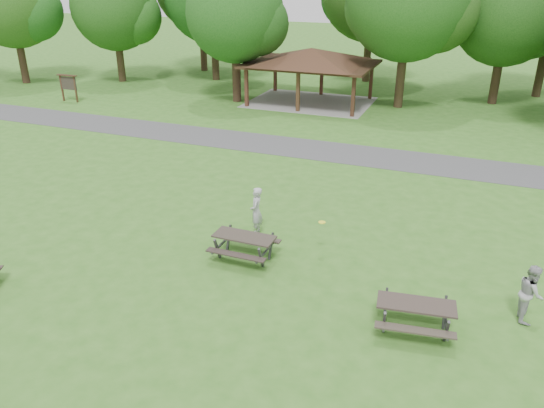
{
  "coord_description": "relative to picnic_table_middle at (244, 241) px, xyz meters",
  "views": [
    {
      "loc": [
        7.16,
        -11.59,
        8.85
      ],
      "look_at": [
        1.0,
        4.0,
        1.3
      ],
      "focal_mm": 35.0,
      "sensor_mm": 36.0,
      "label": 1
    }
  ],
  "objects": [
    {
      "name": "picnic_table_far",
      "position": [
        5.73,
        -1.8,
        0.0
      ],
      "size": [
        2.21,
        1.87,
        0.87
      ],
      "color": "#2E2621",
      "rests_on": "ground"
    },
    {
      "name": "asphalt_path",
      "position": [
        -0.71,
        11.74,
        -0.63
      ],
      "size": [
        120.0,
        3.2,
        0.02
      ],
      "primitive_type": "cube",
      "color": "#404042",
      "rests_on": "ground"
    },
    {
      "name": "tree_row_b",
      "position": [
        -21.63,
        23.26,
        5.02
      ],
      "size": [
        7.14,
        6.8,
        9.28
      ],
      "color": "#322316",
      "rests_on": "ground"
    },
    {
      "name": "frisbee_catcher",
      "position": [
        8.51,
        -0.15,
        0.19
      ],
      "size": [
        0.71,
        0.87,
        1.66
      ],
      "primitive_type": "imported",
      "rotation": [
        0.0,
        0.0,
        1.67
      ],
      "color": "#9F9FA1",
      "rests_on": "ground"
    },
    {
      "name": "picnic_table_middle",
      "position": [
        0.0,
        0.0,
        0.0
      ],
      "size": [
        2.02,
        1.65,
        0.87
      ],
      "color": "#2D2620",
      "rests_on": "ground"
    },
    {
      "name": "tree_row_e",
      "position": [
        1.39,
        22.76,
        6.14
      ],
      "size": [
        8.4,
        8.0,
        11.02
      ],
      "color": "#312315",
      "rests_on": "ground"
    },
    {
      "name": "tree_row_a",
      "position": [
        -28.62,
        19.76,
        5.51
      ],
      "size": [
        7.56,
        7.2,
        9.97
      ],
      "color": "#322016",
      "rests_on": "ground"
    },
    {
      "name": "frisbee_thrower",
      "position": [
        -0.32,
        1.75,
        0.26
      ],
      "size": [
        0.58,
        0.74,
        1.8
      ],
      "primitive_type": "imported",
      "rotation": [
        0.0,
        0.0,
        -1.32
      ],
      "color": "#AAAAAD",
      "rests_on": "ground"
    },
    {
      "name": "tree_row_f",
      "position": [
        7.38,
        26.26,
        5.2
      ],
      "size": [
        7.35,
        7.0,
        9.55
      ],
      "color": "#2F1F15",
      "rests_on": "ground"
    },
    {
      "name": "tree_row_d",
      "position": [
        -9.63,
        20.26,
        5.13
      ],
      "size": [
        6.93,
        6.6,
        9.27
      ],
      "color": "black",
      "rests_on": "ground"
    },
    {
      "name": "frisbee_in_flight",
      "position": [
        2.26,
        1.19,
        0.56
      ],
      "size": [
        0.27,
        0.27,
        0.02
      ],
      "color": "yellow",
      "rests_on": "ground"
    },
    {
      "name": "notice_board",
      "position": [
        -20.71,
        15.74,
        0.67
      ],
      "size": [
        1.6,
        0.3,
        1.88
      ],
      "color": "#3B2015",
      "rests_on": "ground"
    },
    {
      "name": "ground",
      "position": [
        -0.71,
        -2.26,
        -0.64
      ],
      "size": [
        160.0,
        160.0,
        0.0
      ],
      "primitive_type": "plane",
      "color": "#32671D",
      "rests_on": "ground"
    },
    {
      "name": "pavilion",
      "position": [
        -4.71,
        21.74,
        2.42
      ],
      "size": [
        8.6,
        7.01,
        3.76
      ],
      "color": "#3D2016",
      "rests_on": "ground"
    }
  ]
}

